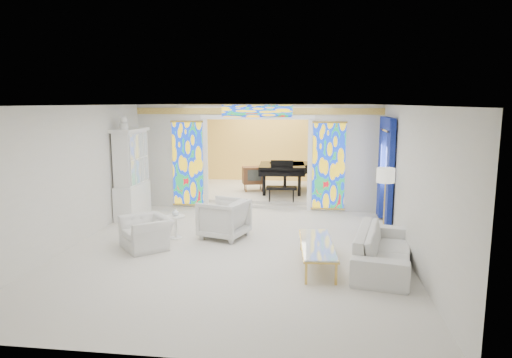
# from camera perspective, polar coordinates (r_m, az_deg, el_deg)

# --- Properties ---
(floor) EXTENTS (12.00, 12.00, 0.00)m
(floor) POSITION_cam_1_polar(r_m,az_deg,el_deg) (11.45, -1.09, -5.95)
(floor) COLOR silver
(floor) RESTS_ON ground
(ceiling) EXTENTS (7.00, 12.00, 0.02)m
(ceiling) POSITION_cam_1_polar(r_m,az_deg,el_deg) (11.04, -1.14, 9.24)
(ceiling) COLOR white
(ceiling) RESTS_ON wall_back
(wall_back) EXTENTS (7.00, 0.02, 3.00)m
(wall_back) POSITION_cam_1_polar(r_m,az_deg,el_deg) (17.07, 1.86, 4.29)
(wall_back) COLOR silver
(wall_back) RESTS_ON floor
(wall_front) EXTENTS (7.00, 0.02, 3.00)m
(wall_front) POSITION_cam_1_polar(r_m,az_deg,el_deg) (5.41, -10.59, -7.34)
(wall_front) COLOR silver
(wall_front) RESTS_ON floor
(wall_left) EXTENTS (0.02, 12.00, 3.00)m
(wall_left) POSITION_cam_1_polar(r_m,az_deg,el_deg) (12.16, -17.66, 1.73)
(wall_left) COLOR silver
(wall_left) RESTS_ON floor
(wall_right) EXTENTS (0.02, 12.00, 3.00)m
(wall_right) POSITION_cam_1_polar(r_m,az_deg,el_deg) (11.19, 16.92, 1.12)
(wall_right) COLOR silver
(wall_right) RESTS_ON floor
(partition_wall) EXTENTS (7.00, 0.22, 3.00)m
(partition_wall) POSITION_cam_1_polar(r_m,az_deg,el_deg) (13.09, 0.17, 3.38)
(partition_wall) COLOR silver
(partition_wall) RESTS_ON floor
(stained_glass_left) EXTENTS (0.90, 0.04, 2.40)m
(stained_glass_left) POSITION_cam_1_polar(r_m,az_deg,el_deg) (13.43, -8.51, 1.91)
(stained_glass_left) COLOR gold
(stained_glass_left) RESTS_ON partition_wall
(stained_glass_right) EXTENTS (0.90, 0.04, 2.40)m
(stained_glass_right) POSITION_cam_1_polar(r_m,az_deg,el_deg) (12.93, 9.07, 1.60)
(stained_glass_right) COLOR gold
(stained_glass_right) RESTS_ON partition_wall
(stained_glass_transom) EXTENTS (2.00, 0.04, 0.34)m
(stained_glass_transom) POSITION_cam_1_polar(r_m,az_deg,el_deg) (12.91, 0.11, 8.48)
(stained_glass_transom) COLOR gold
(stained_glass_transom) RESTS_ON partition_wall
(alcove_platform) EXTENTS (6.80, 3.80, 0.18)m
(alcove_platform) POSITION_cam_1_polar(r_m,az_deg,el_deg) (15.39, 1.15, -1.59)
(alcove_platform) COLOR silver
(alcove_platform) RESTS_ON floor
(gold_curtain_back) EXTENTS (6.70, 0.10, 2.90)m
(gold_curtain_back) POSITION_cam_1_polar(r_m,az_deg,el_deg) (16.95, 1.82, 4.25)
(gold_curtain_back) COLOR gold
(gold_curtain_back) RESTS_ON wall_back
(chandelier) EXTENTS (0.48, 0.48, 0.30)m
(chandelier) POSITION_cam_1_polar(r_m,az_deg,el_deg) (14.99, 1.90, 7.59)
(chandelier) COLOR gold
(chandelier) RESTS_ON ceiling
(blue_drapes) EXTENTS (0.14, 1.85, 2.65)m
(blue_drapes) POSITION_cam_1_polar(r_m,az_deg,el_deg) (11.84, 15.91, 1.99)
(blue_drapes) COLOR navy
(blue_drapes) RESTS_ON wall_right
(china_cabinet) EXTENTS (0.56, 1.46, 2.72)m
(china_cabinet) POSITION_cam_1_polar(r_m,az_deg,el_deg) (12.63, -15.29, 0.60)
(china_cabinet) COLOR white
(china_cabinet) RESTS_ON floor
(armchair_left) EXTENTS (1.34, 1.36, 0.66)m
(armchair_left) POSITION_cam_1_polar(r_m,az_deg,el_deg) (10.01, -13.54, -6.54)
(armchair_left) COLOR white
(armchair_left) RESTS_ON floor
(armchair_right) EXTENTS (1.22, 1.20, 0.89)m
(armchair_right) POSITION_cam_1_polar(r_m,az_deg,el_deg) (10.46, -4.05, -4.95)
(armchair_right) COLOR silver
(armchair_right) RESTS_ON floor
(sofa) EXTENTS (1.43, 2.61, 0.72)m
(sofa) POSITION_cam_1_polar(r_m,az_deg,el_deg) (8.94, 15.67, -8.38)
(sofa) COLOR white
(sofa) RESTS_ON floor
(side_table) EXTENTS (0.50, 0.50, 0.53)m
(side_table) POSITION_cam_1_polar(r_m,az_deg,el_deg) (10.55, -10.01, -5.51)
(side_table) COLOR white
(side_table) RESTS_ON floor
(vase) EXTENTS (0.20, 0.20, 0.17)m
(vase) POSITION_cam_1_polar(r_m,az_deg,el_deg) (10.48, -10.05, -4.09)
(vase) COLOR white
(vase) RESTS_ON side_table
(coffee_table) EXTENTS (0.75, 2.01, 0.44)m
(coffee_table) POSITION_cam_1_polar(r_m,az_deg,el_deg) (8.76, 7.64, -8.18)
(coffee_table) COLOR white
(coffee_table) RESTS_ON floor
(floor_lamp) EXTENTS (0.53, 0.53, 1.63)m
(floor_lamp) POSITION_cam_1_polar(r_m,az_deg,el_deg) (10.47, 15.89, 0.02)
(floor_lamp) COLOR gold
(floor_lamp) RESTS_ON floor
(grand_piano) EXTENTS (1.81, 2.83, 1.10)m
(grand_piano) POSITION_cam_1_polar(r_m,az_deg,el_deg) (14.93, 3.78, 1.30)
(grand_piano) COLOR black
(grand_piano) RESTS_ON alcove_platform
(tv_console) EXTENTS (0.79, 0.64, 0.80)m
(tv_console) POSITION_cam_1_polar(r_m,az_deg,el_deg) (14.96, -0.34, 0.46)
(tv_console) COLOR brown
(tv_console) RESTS_ON alcove_platform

